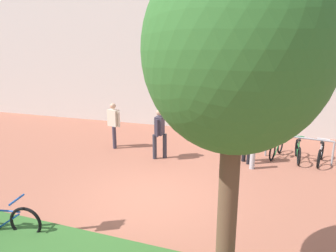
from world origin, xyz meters
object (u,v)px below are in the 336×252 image
Objects in this scene: person_suited_navy at (160,131)px; tree_sidewalk at (236,54)px; person_shirt_blue at (248,134)px; bike_at_sign at (2,220)px; bike_rack_cluster at (298,150)px; bollard_steel at (253,155)px; person_shirt_white at (114,122)px.

tree_sidewalk is at bearing -59.79° from person_suited_navy.
tree_sidewalk is 6.13m from person_shirt_blue.
tree_sidewalk is at bearing 1.00° from bike_at_sign.
bollard_steel reaches higher than bike_rack_cluster.
bike_at_sign is 8.70m from bike_rack_cluster.
person_shirt_blue is 4.91m from person_shirt_white.
person_shirt_blue is (4.20, 5.67, 0.63)m from bike_at_sign.
bike_at_sign is 6.81m from bollard_steel.
person_shirt_blue is (-0.22, 0.48, 0.53)m from bollard_steel.
person_suited_navy is 2.14m from person_shirt_white.
bollard_steel is at bearing 88.69° from tree_sidewalk.
person_shirt_white is at bearing 174.36° from bollard_steel.
bike_at_sign is at bearing -130.44° from bollard_steel.
bollard_steel is 5.18m from person_shirt_white.
tree_sidewalk is 5.95m from bollard_steel.
tree_sidewalk reaches higher than person_shirt_white.
person_shirt_blue is at bearing 114.19° from bollard_steel.
tree_sidewalk is 7.29m from bike_rack_cluster.
person_shirt_blue reaches higher than bike_rack_cluster.
bike_rack_cluster is at bearing 16.81° from person_suited_navy.
person_suited_navy reaches higher than bike_at_sign.
tree_sidewalk is at bearing -48.27° from person_shirt_white.
bike_rack_cluster is 6.60m from person_shirt_white.
person_suited_navy is (1.36, 5.13, 0.63)m from bike_at_sign.
bike_rack_cluster is at bearing 42.65° from bollard_steel.
tree_sidewalk is 2.31× the size of bike_rack_cluster.
bike_at_sign is 0.97× the size of person_suited_navy.
bike_at_sign is 0.80× the size of bike_rack_cluster.
person_shirt_blue is (-1.62, -0.81, 0.63)m from bike_rack_cluster.
tree_sidewalk reaches higher than bollard_steel.
person_suited_navy is at bearing -15.25° from person_shirt_white.
bike_at_sign is at bearing -126.54° from person_shirt_blue.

